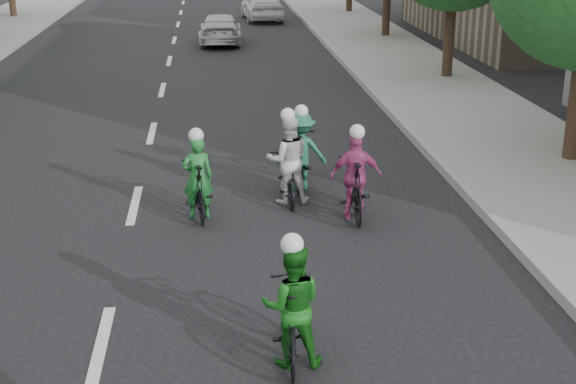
{
  "coord_description": "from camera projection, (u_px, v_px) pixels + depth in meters",
  "views": [
    {
      "loc": [
        1.41,
        -8.68,
        4.92
      ],
      "look_at": [
        2.52,
        2.57,
        1.0
      ],
      "focal_mm": 50.0,
      "sensor_mm": 36.0,
      "label": 1
    }
  ],
  "objects": [
    {
      "name": "ground",
      "position": [
        101.0,
        347.0,
        9.64
      ],
      "size": [
        120.0,
        120.0,
        0.0
      ],
      "primitive_type": "plane",
      "color": "black",
      "rests_on": "ground"
    },
    {
      "name": "cyclist_1",
      "position": [
        355.0,
        183.0,
        13.6
      ],
      "size": [
        0.9,
        1.75,
        1.65
      ],
      "rotation": [
        0.0,
        0.0,
        3.1
      ],
      "color": "black",
      "rests_on": "ground"
    },
    {
      "name": "cyclist_2",
      "position": [
        198.0,
        185.0,
        13.65
      ],
      "size": [
        0.63,
        1.67,
        1.58
      ],
      "rotation": [
        0.0,
        0.0,
        3.25
      ],
      "color": "black",
      "rests_on": "ground"
    },
    {
      "name": "follow_car_trail",
      "position": [
        262.0,
        5.0,
        39.24
      ],
      "size": [
        2.06,
        4.51,
        1.5
      ],
      "primitive_type": "imported",
      "rotation": [
        0.0,
        0.0,
        3.21
      ],
      "color": "white",
      "rests_on": "ground"
    },
    {
      "name": "cyclist_0",
      "position": [
        301.0,
        155.0,
        15.06
      ],
      "size": [
        1.03,
        1.87,
        1.63
      ],
      "rotation": [
        0.0,
        0.0,
        2.98
      ],
      "color": "black",
      "rests_on": "ground"
    },
    {
      "name": "sidewalk_right",
      "position": [
        479.0,
        122.0,
        19.76
      ],
      "size": [
        4.0,
        80.0,
        0.15
      ],
      "primitive_type": "cube",
      "color": "gray",
      "rests_on": "ground"
    },
    {
      "name": "curb_right",
      "position": [
        402.0,
        123.0,
        19.58
      ],
      "size": [
        0.18,
        80.0,
        0.18
      ],
      "primitive_type": "cube",
      "color": "#999993",
      "rests_on": "ground"
    },
    {
      "name": "cyclist_5",
      "position": [
        288.0,
        168.0,
        14.34
      ],
      "size": [
        0.79,
        1.57,
        1.74
      ],
      "rotation": [
        0.0,
        0.0,
        3.18
      ],
      "color": "black",
      "rests_on": "ground"
    },
    {
      "name": "cyclist_3",
      "position": [
        292.0,
        313.0,
        9.16
      ],
      "size": [
        0.75,
        1.65,
        1.62
      ],
      "rotation": [
        0.0,
        0.0,
        3.07
      ],
      "color": "black",
      "rests_on": "ground"
    },
    {
      "name": "follow_car_lead",
      "position": [
        220.0,
        29.0,
        32.13
      ],
      "size": [
        1.76,
        4.08,
        1.17
      ],
      "primitive_type": "imported",
      "rotation": [
        0.0,
        0.0,
        3.11
      ],
      "color": "silver",
      "rests_on": "ground"
    }
  ]
}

